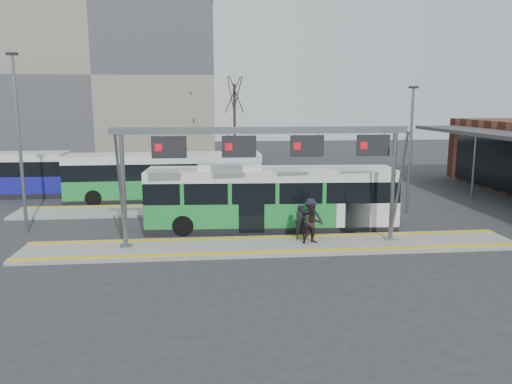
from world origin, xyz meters
The scene contains 17 objects.
ground centered at (0.00, 0.00, 0.00)m, with size 120.00×120.00×0.00m, color #2D2D30.
platform_main centered at (0.00, 0.00, 0.07)m, with size 22.00×3.00×0.15m, color gray.
platform_second centered at (-4.00, 8.00, 0.07)m, with size 20.00×3.00×0.15m, color gray.
tactile_main centered at (0.00, 0.00, 0.16)m, with size 22.00×2.65×0.02m.
tactile_second centered at (-4.00, 9.15, 0.16)m, with size 20.00×0.35×0.02m.
gantry centered at (-0.35, 0.25, 4.30)m, with size 13.00×1.68×5.20m.
apartment_block centered at (-14.00, 36.00, 9.21)m, with size 24.50×12.50×18.40m.
hero_bus centered at (0.27, 3.29, 1.56)m, with size 12.55×3.31×3.42m.
bg_bus_green centered at (-5.62, 11.19, 1.53)m, with size 12.43×2.81×3.10m.
passenger_a centered at (1.36, 0.70, 0.96)m, with size 0.59×0.39×1.62m, color black.
passenger_b centered at (1.75, 0.01, 1.05)m, with size 0.88×0.68×1.80m, color black.
passenger_c centered at (1.89, 1.10, 1.07)m, with size 1.19×0.68×1.84m, color black.
tree_left centered at (-3.96, 30.66, 5.77)m, with size 1.40×1.40×7.61m.
tree_mid centered at (0.09, 30.88, 7.03)m, with size 1.40×1.40×9.27m.
tree_far centered at (-19.92, 32.58, 6.24)m, with size 1.40×1.40×8.23m.
lamp_west centered at (-11.90, 3.85, 4.59)m, with size 0.50×0.25×8.69m.
lamp_east centered at (8.67, 6.07, 3.87)m, with size 0.50×0.25×7.26m.
Camera 1 is at (-2.93, -21.29, 6.45)m, focal length 35.00 mm.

